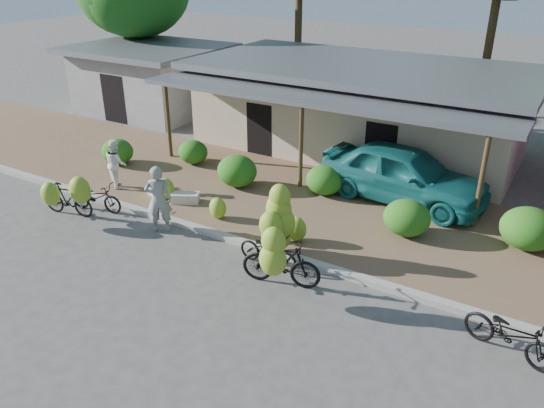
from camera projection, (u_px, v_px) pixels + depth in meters
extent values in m
plane|color=#504D4A|center=(183.00, 275.00, 13.04)|extent=(100.00, 100.00, 0.00)
cube|color=brown|center=(284.00, 199.00, 16.88)|extent=(60.00, 6.00, 0.12)
cube|color=#A8A399|center=(229.00, 238.00, 14.55)|extent=(60.00, 0.25, 0.15)
cube|color=#C3B394|center=(360.00, 110.00, 20.89)|extent=(12.00, 6.00, 3.10)
cube|color=slate|center=(363.00, 67.00, 20.17)|extent=(13.00, 7.00, 0.25)
cube|color=black|center=(327.00, 142.00, 18.80)|extent=(1.40, 0.12, 2.20)
cube|color=slate|center=(315.00, 98.00, 17.21)|extent=(13.00, 2.00, 0.15)
cylinder|color=#4B361E|center=(168.00, 123.00, 19.75)|extent=(0.14, 0.14, 2.85)
cylinder|color=#4B361E|center=(301.00, 149.00, 17.15)|extent=(0.14, 0.14, 2.85)
cylinder|color=#4B361E|center=(481.00, 184.00, 14.55)|extent=(0.14, 0.14, 2.85)
cube|color=#9F9F9A|center=(151.00, 81.00, 26.04)|extent=(6.00, 5.00, 2.90)
cube|color=slate|center=(147.00, 48.00, 25.36)|extent=(7.00, 6.00, 0.25)
cube|color=black|center=(114.00, 99.00, 24.29)|extent=(1.40, 0.12, 2.20)
cylinder|color=#4B361E|center=(139.00, 42.00, 28.13)|extent=(0.36, 0.36, 5.75)
cylinder|color=#4B361E|center=(298.00, 23.00, 26.25)|extent=(0.36, 0.36, 8.05)
cylinder|color=#4B361E|center=(491.00, 35.00, 22.46)|extent=(0.36, 0.36, 8.04)
ellipsoid|color=#295D15|center=(118.00, 151.00, 19.41)|extent=(1.19, 1.07, 0.93)
ellipsoid|color=#295D15|center=(193.00, 152.00, 19.45)|extent=(1.11, 1.00, 0.87)
ellipsoid|color=#295D15|center=(237.00, 171.00, 17.51)|extent=(1.36, 1.22, 1.06)
ellipsoid|color=#295D15|center=(325.00, 180.00, 16.94)|extent=(1.21, 1.09, 0.94)
ellipsoid|color=#295D15|center=(407.00, 218.00, 14.47)|extent=(1.29, 1.16, 1.01)
ellipsoid|color=#295D15|center=(529.00, 229.00, 13.77)|extent=(1.45, 1.31, 1.13)
imported|color=black|center=(96.00, 197.00, 16.10)|extent=(1.83, 0.95, 0.91)
ellipsoid|color=#9BB22C|center=(80.00, 190.00, 15.33)|extent=(0.66, 0.56, 0.82)
imported|color=black|center=(68.00, 199.00, 15.83)|extent=(1.75, 0.81, 1.02)
ellipsoid|color=#9BB22C|center=(50.00, 194.00, 15.08)|extent=(0.57, 0.49, 0.71)
imported|color=black|center=(268.00, 250.00, 13.27)|extent=(1.66, 0.60, 0.87)
ellipsoid|color=#9BB22C|center=(278.00, 234.00, 13.63)|extent=(0.71, 0.61, 0.89)
ellipsoid|color=#9BB22C|center=(281.00, 223.00, 13.43)|extent=(0.74, 0.63, 0.92)
ellipsoid|color=#9BB22C|center=(279.00, 209.00, 13.31)|extent=(0.68, 0.58, 0.85)
ellipsoid|color=#9BB22C|center=(280.00, 197.00, 13.15)|extent=(0.57, 0.48, 0.71)
ellipsoid|color=#9BB22C|center=(272.00, 239.00, 13.32)|extent=(0.59, 0.50, 0.74)
ellipsoid|color=#9BB22C|center=(271.00, 225.00, 13.18)|extent=(0.63, 0.53, 0.78)
imported|color=black|center=(281.00, 263.00, 12.44)|extent=(2.00, 0.98, 1.16)
ellipsoid|color=#9BB22C|center=(273.00, 259.00, 11.67)|extent=(0.64, 0.54, 0.80)
ellipsoid|color=#9BB22C|center=(274.00, 242.00, 11.54)|extent=(0.57, 0.48, 0.71)
imported|color=black|center=(511.00, 334.00, 10.27)|extent=(2.00, 1.15, 0.99)
ellipsoid|color=#9BB22C|center=(166.00, 189.00, 16.64)|extent=(0.56, 0.48, 0.70)
ellipsoid|color=#9BB22C|center=(218.00, 208.00, 15.43)|extent=(0.52, 0.44, 0.65)
ellipsoid|color=#9BB22C|center=(296.00, 229.00, 14.21)|extent=(0.56, 0.48, 0.70)
cube|color=silver|center=(185.00, 198.00, 16.50)|extent=(0.94, 0.75, 0.30)
cube|color=silver|center=(158.00, 192.00, 16.93)|extent=(0.83, 0.61, 0.28)
imported|color=gray|center=(158.00, 199.00, 14.69)|extent=(0.86, 0.81, 1.98)
imported|color=white|center=(116.00, 163.00, 17.40)|extent=(0.97, 0.90, 1.59)
imported|color=#176867|center=(404.00, 174.00, 16.34)|extent=(5.38, 2.63, 1.77)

